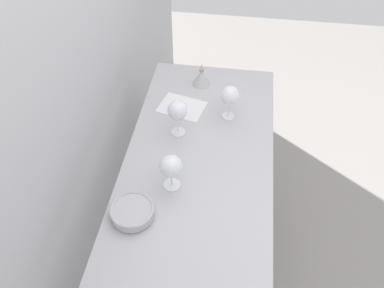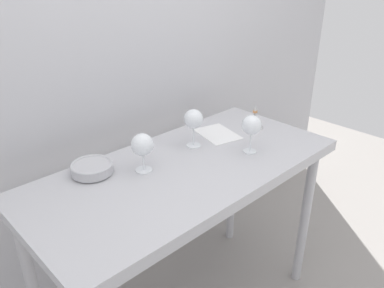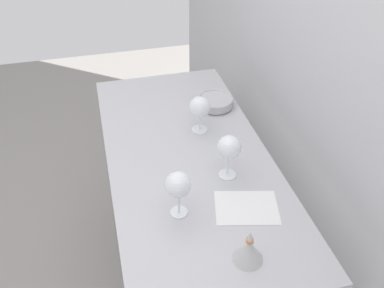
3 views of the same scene
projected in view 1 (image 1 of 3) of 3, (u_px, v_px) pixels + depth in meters
ground_plane at (196, 258)px, 2.40m from camera, size 6.00×6.00×0.00m
back_wall at (71, 75)px, 1.51m from camera, size 3.80×0.04×2.60m
steel_counter at (198, 174)px, 1.82m from camera, size 1.40×0.65×0.90m
wine_glass_far_left at (171, 167)px, 1.56m from camera, size 0.09×0.09×0.17m
wine_glass_far_right at (178, 111)px, 1.77m from camera, size 0.09×0.09×0.18m
wine_glass_near_right at (230, 96)px, 1.85m from camera, size 0.09×0.09×0.18m
tasting_sheet_upper at (182, 107)px, 1.99m from camera, size 0.21×0.25×0.00m
tasting_bowl at (132, 211)px, 1.52m from camera, size 0.17×0.17×0.05m
decanter_funnel at (201, 77)px, 2.09m from camera, size 0.10×0.10×0.13m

